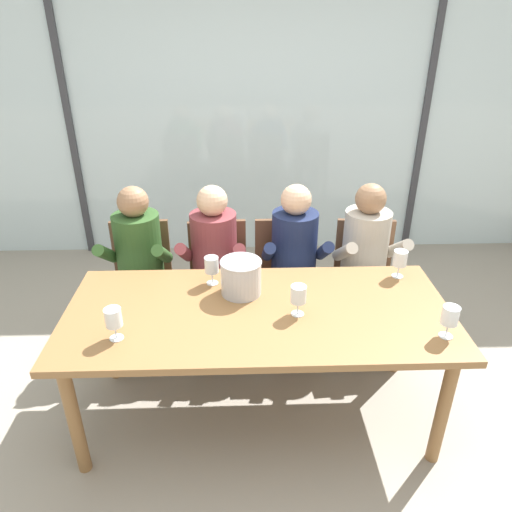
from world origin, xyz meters
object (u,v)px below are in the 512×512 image
object	(u,v)px
wine_glass_by_left_taster	(400,259)
person_navy_polo	(295,259)
dining_table	(258,321)
chair_right_of_center	(364,271)
wine_glass_center_pour	(298,296)
chair_center	(284,270)
wine_glass_spare_empty	(212,265)
person_olive_shirt	(137,261)
person_beige_jumper	(368,258)
chair_near_curtain	(142,273)
wine_glass_by_right_taster	(450,317)
ice_bucket_primary	(241,277)
person_maroon_top	(214,260)
chair_left_of_center	(219,273)

from	to	relation	value
wine_glass_by_left_taster	person_navy_polo	bearing A→B (deg)	145.29
dining_table	wine_glass_by_left_taster	xyz separation A→B (m)	(0.87, 0.34, 0.20)
chair_right_of_center	wine_glass_center_pour	size ratio (longest dim) A/B	5.03
chair_center	wine_glass_spare_empty	xyz separation A→B (m)	(-0.49, -0.59, 0.38)
dining_table	person_olive_shirt	xyz separation A→B (m)	(-0.81, 0.74, -0.00)
chair_right_of_center	person_beige_jumper	world-z (taller)	person_beige_jumper
person_beige_jumper	dining_table	bearing A→B (deg)	-142.72
chair_near_curtain	wine_glass_spare_empty	bearing A→B (deg)	-50.54
chair_center	person_beige_jumper	world-z (taller)	person_beige_jumper
wine_glass_by_left_taster	wine_glass_by_right_taster	bearing A→B (deg)	-84.17
person_beige_jumper	wine_glass_spare_empty	distance (m)	1.17
person_navy_polo	ice_bucket_primary	size ratio (longest dim) A/B	5.01
dining_table	wine_glass_by_right_taster	distance (m)	0.99
chair_center	wine_glass_by_right_taster	bearing A→B (deg)	-59.92
chair_center	person_maroon_top	distance (m)	0.56
wine_glass_center_pour	person_beige_jumper	bearing A→B (deg)	53.41
person_olive_shirt	wine_glass_by_right_taster	world-z (taller)	person_olive_shirt
person_navy_polo	ice_bucket_primary	xyz separation A→B (m)	(-0.38, -0.56, 0.19)
chair_center	ice_bucket_primary	bearing A→B (deg)	-115.59
person_olive_shirt	person_navy_polo	xyz separation A→B (m)	(1.09, -0.00, 0.00)
chair_left_of_center	chair_near_curtain	bearing A→B (deg)	173.11
chair_center	wine_glass_center_pour	distance (m)	1.01
chair_right_of_center	chair_near_curtain	bearing A→B (deg)	-175.88
chair_near_curtain	dining_table	bearing A→B (deg)	-50.85
chair_near_curtain	person_beige_jumper	bearing A→B (deg)	-8.69
dining_table	chair_near_curtain	distance (m)	1.22
chair_near_curtain	chair_center	world-z (taller)	same
dining_table	chair_near_curtain	bearing A→B (deg)	132.60
chair_right_of_center	person_navy_polo	size ratio (longest dim) A/B	0.73
chair_left_of_center	wine_glass_spare_empty	bearing A→B (deg)	-95.42
person_olive_shirt	wine_glass_by_left_taster	xyz separation A→B (m)	(1.68, -0.41, 0.20)
person_olive_shirt	chair_near_curtain	bearing A→B (deg)	97.88
chair_left_of_center	person_olive_shirt	bearing A→B (deg)	-171.72
chair_left_of_center	chair_center	xyz separation A→B (m)	(0.48, 0.02, 0.00)
dining_table	person_maroon_top	distance (m)	0.79
wine_glass_spare_empty	dining_table	bearing A→B (deg)	-48.04
chair_left_of_center	person_beige_jumper	bearing A→B (deg)	-11.35
chair_center	person_navy_polo	xyz separation A→B (m)	(0.06, -0.14, 0.17)
chair_right_of_center	wine_glass_spare_empty	distance (m)	1.27
person_navy_polo	wine_glass_by_left_taster	bearing A→B (deg)	-35.14
wine_glass_by_right_taster	person_olive_shirt	bearing A→B (deg)	149.83
person_beige_jumper	chair_right_of_center	bearing A→B (deg)	76.83
chair_center	person_navy_polo	world-z (taller)	person_navy_polo
person_olive_shirt	wine_glass_by_right_taster	size ratio (longest dim) A/B	6.87
chair_near_curtain	wine_glass_by_left_taster	distance (m)	1.82
dining_table	chair_right_of_center	size ratio (longest dim) A/B	2.41
ice_bucket_primary	wine_glass_by_right_taster	distance (m)	1.12
wine_glass_by_right_taster	person_beige_jumper	bearing A→B (deg)	97.60
wine_glass_by_left_taster	wine_glass_spare_empty	world-z (taller)	same
dining_table	person_beige_jumper	bearing A→B (deg)	42.96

